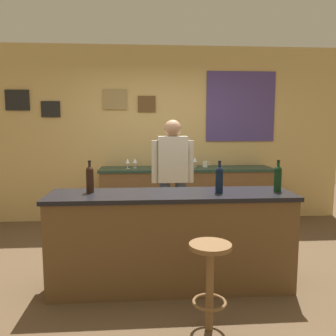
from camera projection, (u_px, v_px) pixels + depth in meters
ground_plane at (168, 268)px, 3.77m from camera, size 10.00×10.00×0.00m
back_wall at (161, 134)px, 5.60m from camera, size 6.00×0.09×2.80m
bar_counter at (171, 240)px, 3.32m from camera, size 2.31×0.60×0.92m
side_counter at (186, 196)px, 5.38m from camera, size 2.65×0.56×0.90m
bartender at (173, 176)px, 4.26m from camera, size 0.52×0.21×1.62m
bar_stool at (210, 272)px, 2.59m from camera, size 0.32×0.32×0.68m
wine_bottle_a at (90, 178)px, 3.26m from camera, size 0.07×0.07×0.31m
wine_bottle_b at (219, 179)px, 3.25m from camera, size 0.07×0.07×0.31m
wine_bottle_c at (278, 178)px, 3.30m from camera, size 0.07×0.07×0.31m
wine_glass_a at (128, 161)px, 5.19m from camera, size 0.07×0.07×0.16m
wine_glass_b at (135, 161)px, 5.26m from camera, size 0.07×0.07×0.16m
wine_glass_c at (155, 161)px, 5.19m from camera, size 0.07×0.07×0.16m
wine_glass_d at (162, 160)px, 5.37m from camera, size 0.07×0.07×0.16m
wine_glass_e at (195, 160)px, 5.41m from camera, size 0.07×0.07×0.16m
coffee_mug at (205, 164)px, 5.38m from camera, size 0.13×0.08×0.09m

